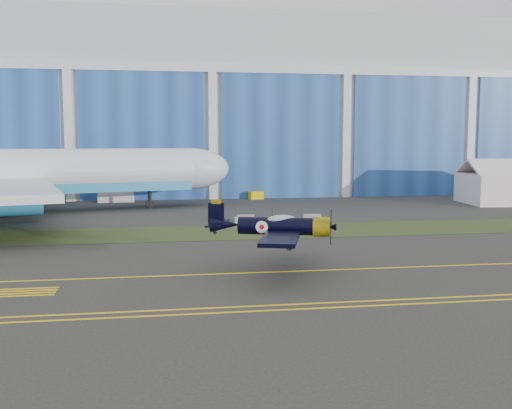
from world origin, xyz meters
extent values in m
plane|color=#343430|center=(0.00, 0.00, 0.00)|extent=(260.00, 260.00, 0.00)
cube|color=#475128|center=(0.00, 14.00, 0.02)|extent=(260.00, 10.00, 0.02)
cube|color=silver|center=(0.00, 72.00, 15.00)|extent=(220.00, 45.00, 30.00)
cube|color=#264B8D|center=(0.00, 49.20, 10.00)|extent=(220.00, 0.60, 20.00)
cube|color=silver|center=(0.00, 49.15, 20.60)|extent=(220.00, 0.70, 1.20)
cube|color=yellow|center=(0.00, -5.00, 0.01)|extent=(200.00, 0.20, 0.02)
cube|color=yellow|center=(0.00, -14.50, 0.01)|extent=(80.00, 0.20, 0.02)
cube|color=yellow|center=(0.00, -13.50, 0.01)|extent=(80.00, 0.20, 0.02)
cube|color=silver|center=(-15.06, 47.03, 1.17)|extent=(5.49, 2.42, 2.33)
cube|color=#FFBD05|center=(6.71, 47.74, 0.62)|extent=(2.37, 1.78, 1.24)
cube|color=#91949A|center=(0.60, 19.11, 0.45)|extent=(2.05, 0.80, 0.90)
cube|color=gray|center=(1.12, 20.89, 0.45)|extent=(2.06, 0.85, 0.90)
cube|color=gray|center=(8.76, 20.19, 0.45)|extent=(2.07, 0.89, 0.90)
camera|label=1|loc=(-8.63, -46.10, 9.33)|focal=42.00mm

